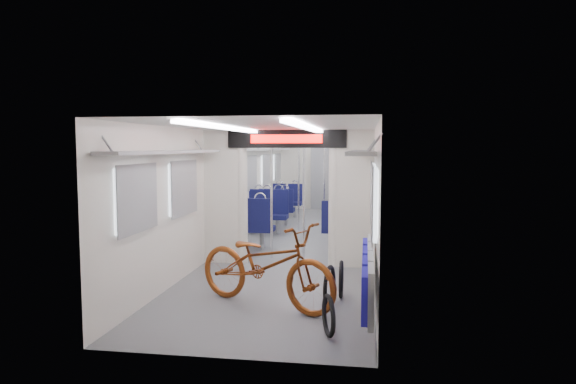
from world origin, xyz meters
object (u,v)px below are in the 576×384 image
at_px(stanchion_near_right, 304,196).
at_px(seat_bay_far_left, 282,202).
at_px(seat_bay_near_right, 347,217).
at_px(flip_bench, 368,275).
at_px(seat_bay_near_left, 260,215).
at_px(stanchion_far_right, 324,183).
at_px(seat_bay_far_right, 352,200).
at_px(stanchion_far_left, 299,183).
at_px(bike_hoop_c, 341,281).
at_px(bicycle, 266,264).
at_px(bike_hoop_b, 329,288).
at_px(bike_hoop_a, 328,318).
at_px(stanchion_near_left, 272,195).

bearing_deg(stanchion_near_right, seat_bay_far_left, 103.78).
bearing_deg(seat_bay_near_right, flip_bench, -85.27).
height_order(seat_bay_near_left, stanchion_far_right, stanchion_far_right).
bearing_deg(stanchion_near_right, stanchion_far_right, 88.58).
bearing_deg(seat_bay_far_right, seat_bay_near_right, -90.00).
distance_m(seat_bay_near_right, stanchion_far_right, 1.75).
bearing_deg(stanchion_near_right, stanchion_far_left, 99.05).
relative_size(flip_bench, stanchion_near_right, 0.93).
relative_size(bike_hoop_c, seat_bay_near_right, 0.25).
bearing_deg(seat_bay_far_left, stanchion_far_right, -47.83).
xyz_separation_m(seat_bay_far_left, seat_bay_far_right, (1.87, 0.49, 0.03)).
bearing_deg(stanchion_near_right, bicycle, -93.46).
bearing_deg(stanchion_far_left, stanchion_far_right, 12.60).
bearing_deg(seat_bay_near_right, bike_hoop_c, -88.95).
relative_size(flip_bench, stanchion_far_right, 0.93).
bearing_deg(bike_hoop_c, seat_bay_near_right, 91.05).
xyz_separation_m(bike_hoop_b, seat_bay_near_right, (0.05, 4.47, 0.30)).
xyz_separation_m(bike_hoop_a, bike_hoop_c, (0.06, 1.45, 0.02)).
height_order(bike_hoop_c, seat_bay_near_left, seat_bay_near_left).
bearing_deg(bicycle, stanchion_far_left, 29.28).
xyz_separation_m(bike_hoop_c, stanchion_far_left, (-1.29, 5.43, 0.92)).
bearing_deg(stanchion_far_right, seat_bay_far_left, 132.17).
height_order(seat_bay_far_left, stanchion_near_left, stanchion_near_left).
height_order(bike_hoop_c, stanchion_near_right, stanchion_near_right).
xyz_separation_m(bike_hoop_c, stanchion_far_right, (-0.68, 5.56, 0.92)).
distance_m(bike_hoop_a, stanchion_near_left, 4.09).
xyz_separation_m(seat_bay_far_left, stanchion_near_right, (1.18, -4.80, 0.62)).
bearing_deg(seat_bay_far_left, seat_bay_near_left, -90.00).
height_order(bike_hoop_a, stanchion_far_right, stanchion_far_right).
distance_m(stanchion_far_left, stanchion_far_right, 0.62).
xyz_separation_m(seat_bay_far_left, stanchion_near_left, (0.57, -4.65, 0.62)).
bearing_deg(bike_hoop_a, stanchion_far_left, 100.09).
distance_m(seat_bay_near_right, seat_bay_far_right, 3.41).
height_order(bike_hoop_b, seat_bay_near_left, seat_bay_near_left).
relative_size(bike_hoop_b, bike_hoop_c, 1.06).
height_order(bicycle, seat_bay_far_right, seat_bay_far_right).
bearing_deg(stanchion_near_right, seat_bay_near_right, 69.86).
bearing_deg(stanchion_far_left, stanchion_near_left, -91.53).
bearing_deg(seat_bay_near_left, bike_hoop_a, -70.90).
distance_m(bicycle, bike_hoop_c, 1.10).
bearing_deg(bike_hoop_c, stanchion_far_left, 103.34).
relative_size(bike_hoop_b, seat_bay_far_left, 0.28).
relative_size(bike_hoop_a, stanchion_far_right, 0.20).
distance_m(flip_bench, bike_hoop_c, 1.13).
bearing_deg(stanchion_far_right, bike_hoop_a, -84.97).
bearing_deg(seat_bay_far_left, stanchion_near_left, -82.97).
bearing_deg(flip_bench, seat_bay_far_left, 106.02).
bearing_deg(stanchion_near_left, flip_bench, -62.68).
bearing_deg(bicycle, seat_bay_near_left, 38.56).
relative_size(flip_bench, bike_hoop_c, 4.24).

